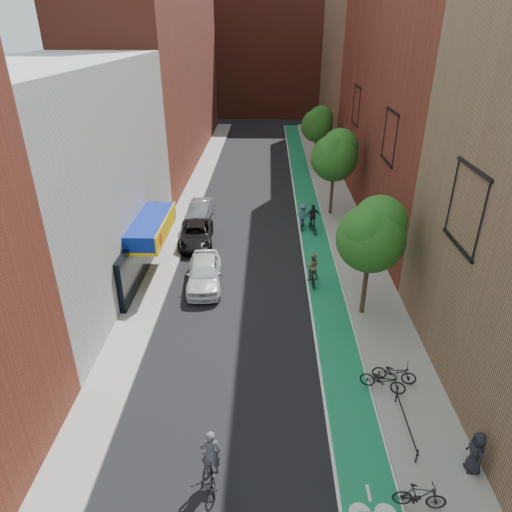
# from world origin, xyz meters

# --- Properties ---
(ground) EXTENTS (160.00, 160.00, 0.00)m
(ground) POSITION_xyz_m (0.00, 0.00, 0.00)
(ground) COLOR black
(ground) RESTS_ON ground
(bike_lane) EXTENTS (2.00, 68.00, 0.01)m
(bike_lane) POSITION_xyz_m (4.00, 26.00, 0.01)
(bike_lane) COLOR #136B35
(bike_lane) RESTS_ON ground
(sidewalk_left) EXTENTS (2.00, 68.00, 0.15)m
(sidewalk_left) POSITION_xyz_m (-6.00, 26.00, 0.07)
(sidewalk_left) COLOR gray
(sidewalk_left) RESTS_ON ground
(sidewalk_right) EXTENTS (3.00, 68.00, 0.15)m
(sidewalk_right) POSITION_xyz_m (6.50, 26.00, 0.07)
(sidewalk_right) COLOR gray
(sidewalk_right) RESTS_ON ground
(building_left_white) EXTENTS (8.00, 20.00, 12.00)m
(building_left_white) POSITION_xyz_m (-11.00, 14.00, 6.00)
(building_left_white) COLOR silver
(building_left_white) RESTS_ON ground
(building_left_far_red) EXTENTS (8.00, 36.00, 22.00)m
(building_left_far_red) POSITION_xyz_m (-11.00, 42.00, 11.00)
(building_left_far_red) COLOR maroon
(building_left_far_red) RESTS_ON ground
(building_right_mid_red) EXTENTS (8.00, 28.00, 22.00)m
(building_right_mid_red) POSITION_xyz_m (12.00, 26.00, 11.00)
(building_right_mid_red) COLOR maroon
(building_right_mid_red) RESTS_ON ground
(building_right_far_tan) EXTENTS (8.00, 20.00, 18.00)m
(building_right_far_tan) POSITION_xyz_m (12.00, 50.00, 9.00)
(building_right_far_tan) COLOR #8C6B4C
(building_right_far_tan) RESTS_ON ground
(building_far_closure) EXTENTS (30.00, 14.00, 20.00)m
(building_far_closure) POSITION_xyz_m (0.00, 72.00, 10.00)
(building_far_closure) COLOR maroon
(building_far_closure) RESTS_ON ground
(tree_near) EXTENTS (3.40, 3.36, 6.42)m
(tree_near) POSITION_xyz_m (5.65, 10.02, 4.66)
(tree_near) COLOR #332619
(tree_near) RESTS_ON ground
(tree_mid) EXTENTS (3.55, 3.53, 6.74)m
(tree_mid) POSITION_xyz_m (5.65, 24.02, 4.89)
(tree_mid) COLOR #332619
(tree_mid) RESTS_ON ground
(tree_far) EXTENTS (3.30, 3.25, 6.21)m
(tree_far) POSITION_xyz_m (5.65, 38.02, 4.50)
(tree_far) COLOR #332619
(tree_far) RESTS_ON ground
(parked_car_white) EXTENTS (2.33, 4.94, 1.63)m
(parked_car_white) POSITION_xyz_m (-3.00, 12.78, 0.82)
(parked_car_white) COLOR silver
(parked_car_white) RESTS_ON ground
(parked_car_black) EXTENTS (2.63, 5.02, 1.35)m
(parked_car_black) POSITION_xyz_m (-4.29, 18.42, 0.67)
(parked_car_black) COLOR black
(parked_car_black) RESTS_ON ground
(parked_car_silver) EXTENTS (1.92, 4.50, 1.44)m
(parked_car_silver) POSITION_xyz_m (-4.60, 22.79, 0.72)
(parked_car_silver) COLOR gray
(parked_car_silver) RESTS_ON ground
(cyclist_lead) EXTENTS (0.91, 1.75, 2.18)m
(cyclist_lead) POSITION_xyz_m (-1.13, 0.03, 0.76)
(cyclist_lead) COLOR black
(cyclist_lead) RESTS_ON ground
(cyclist_lane_near) EXTENTS (0.81, 1.90, 1.93)m
(cyclist_lane_near) POSITION_xyz_m (3.24, 13.07, 0.79)
(cyclist_lane_near) COLOR black
(cyclist_lane_near) RESTS_ON ground
(cyclist_lane_mid) EXTENTS (1.11, 1.75, 2.12)m
(cyclist_lane_mid) POSITION_xyz_m (3.90, 20.60, 0.82)
(cyclist_lane_mid) COLOR black
(cyclist_lane_mid) RESTS_ON ground
(cyclist_lane_far) EXTENTS (1.12, 1.55, 1.95)m
(cyclist_lane_far) POSITION_xyz_m (3.22, 21.15, 0.89)
(cyclist_lane_far) COLOR black
(cyclist_lane_far) RESTS_ON ground
(parked_bike_near) EXTENTS (1.90, 1.07, 0.95)m
(parked_bike_near) POSITION_xyz_m (5.99, 4.81, 0.62)
(parked_bike_near) COLOR black
(parked_bike_near) RESTS_ON sidewalk_right
(parked_bike_mid) EXTENTS (1.69, 0.64, 0.99)m
(parked_bike_mid) POSITION_xyz_m (5.40, -0.82, 0.64)
(parked_bike_mid) COLOR black
(parked_bike_mid) RESTS_ON sidewalk_right
(parked_bike_far) EXTENTS (1.97, 1.29, 0.98)m
(parked_bike_far) POSITION_xyz_m (5.40, 4.30, 0.64)
(parked_bike_far) COLOR black
(parked_bike_far) RESTS_ON sidewalk_right
(pedestrian) EXTENTS (0.53, 0.81, 1.64)m
(pedestrian) POSITION_xyz_m (7.60, 0.57, 0.97)
(pedestrian) COLOR black
(pedestrian) RESTS_ON sidewalk_right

